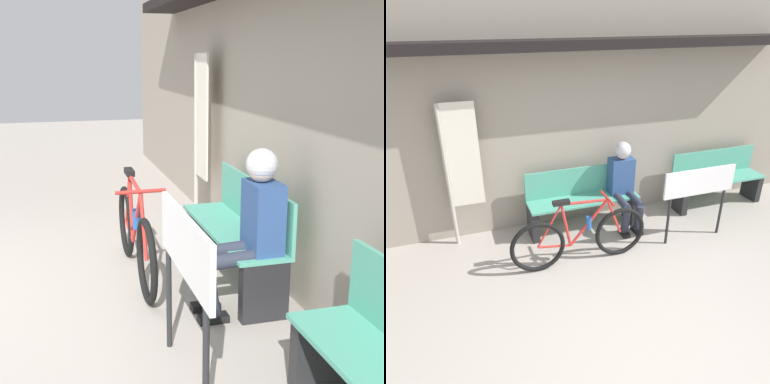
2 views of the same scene
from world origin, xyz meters
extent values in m
cube|color=#9E9384|center=(0.00, 2.61, 1.60)|extent=(12.00, 0.12, 3.20)
cube|color=#51A88E|center=(0.20, 2.19, 0.46)|extent=(1.57, 0.42, 0.03)
cube|color=#51A88E|center=(0.20, 2.39, 0.67)|extent=(1.57, 0.03, 0.40)
cube|color=#232326|center=(-0.54, 2.19, 0.22)|extent=(0.10, 0.36, 0.44)
cube|color=#232326|center=(0.94, 2.19, 0.22)|extent=(0.10, 0.36, 0.44)
torus|color=black|center=(-0.65, 1.43, 0.34)|extent=(0.67, 0.05, 0.67)
torus|color=black|center=(0.41, 1.43, 0.34)|extent=(0.67, 0.05, 0.67)
cylinder|color=red|center=(-0.07, 1.43, 0.84)|extent=(0.58, 0.03, 0.07)
cylinder|color=red|center=(-0.01, 1.43, 0.55)|extent=(0.49, 0.03, 0.57)
cylinder|color=red|center=(-0.30, 1.43, 0.56)|extent=(0.14, 0.03, 0.59)
cylinder|color=red|center=(-0.45, 1.43, 0.31)|extent=(0.41, 0.03, 0.09)
cylinder|color=red|center=(-0.50, 1.43, 0.60)|extent=(0.32, 0.02, 0.53)
cylinder|color=red|center=(0.32, 1.43, 0.58)|extent=(0.22, 0.03, 0.50)
cube|color=black|center=(-0.35, 1.43, 0.88)|extent=(0.20, 0.07, 0.05)
cylinder|color=red|center=(0.22, 1.43, 0.84)|extent=(0.03, 0.40, 0.03)
cylinder|color=#235199|center=(-0.01, 1.43, 0.55)|extent=(0.07, 0.07, 0.17)
cylinder|color=#2D3342|center=(0.68, 1.98, 0.46)|extent=(0.11, 0.43, 0.13)
cylinder|color=#2D3342|center=(0.68, 1.80, 0.25)|extent=(0.11, 0.17, 0.42)
cube|color=black|center=(0.68, 1.83, 0.03)|extent=(0.10, 0.22, 0.06)
cylinder|color=#2D3342|center=(0.88, 1.98, 0.46)|extent=(0.11, 0.43, 0.13)
cylinder|color=#2D3342|center=(0.88, 1.80, 0.25)|extent=(0.11, 0.17, 0.42)
cube|color=black|center=(0.88, 1.83, 0.03)|extent=(0.10, 0.22, 0.06)
cube|color=#2D4C84|center=(0.78, 2.23, 0.74)|extent=(0.34, 0.22, 0.52)
sphere|color=beige|center=(0.78, 2.21, 1.10)|extent=(0.20, 0.20, 0.20)
sphere|color=silver|center=(0.78, 2.21, 1.13)|extent=(0.23, 0.23, 0.23)
cube|color=#232326|center=(1.79, 2.19, 0.22)|extent=(0.10, 0.36, 0.44)
cylinder|color=#B7B2A8|center=(-1.55, 2.38, 0.95)|extent=(0.05, 0.05, 1.90)
cube|color=silver|center=(-1.32, 2.38, 1.23)|extent=(0.40, 0.02, 1.34)
cylinder|color=#232326|center=(1.12, 1.45, 0.34)|extent=(0.04, 0.04, 0.68)
cylinder|color=#232326|center=(1.95, 1.45, 0.34)|extent=(0.04, 0.04, 0.68)
cube|color=white|center=(1.54, 1.45, 0.86)|extent=(1.04, 0.03, 0.36)
camera|label=1|loc=(4.23, 0.76, 1.87)|focal=50.00mm
camera|label=2|loc=(-1.42, -2.21, 2.84)|focal=35.00mm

